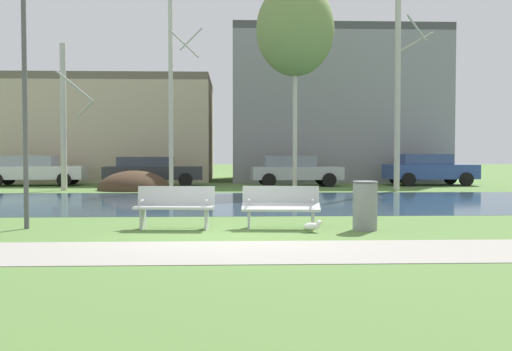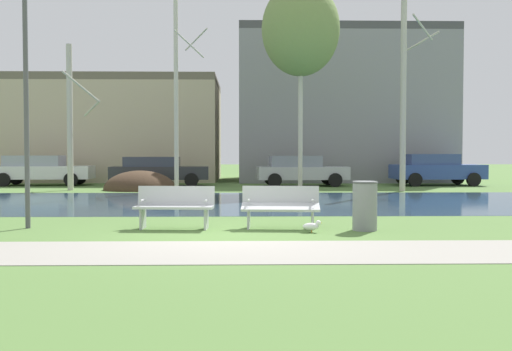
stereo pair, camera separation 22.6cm
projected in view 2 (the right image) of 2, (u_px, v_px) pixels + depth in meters
ground_plane at (234, 197)px, 21.01m from camera, size 120.00×120.00×0.00m
paved_path_strip at (222, 252)px, 9.23m from camera, size 60.00×2.18×0.01m
river_band at (233, 202)px, 18.69m from camera, size 80.00×8.63×0.01m
soil_mound at (140, 190)px, 24.89m from camera, size 3.06×2.87×1.64m
bench_left at (175, 206)px, 12.06m from camera, size 1.64×0.67×0.87m
bench_right at (281, 206)px, 12.11m from camera, size 1.64×0.67×0.87m
trash_bin at (365, 205)px, 11.81m from camera, size 0.52×0.52×0.99m
seagull at (312, 226)px, 11.47m from camera, size 0.39×0.14×0.24m
streetlamp at (25, 31)px, 12.01m from camera, size 0.32×0.32×6.21m
birch_far_left at (71, 116)px, 24.51m from camera, size 1.45×2.62×6.09m
birch_left at (177, 84)px, 23.76m from camera, size 1.39×2.45×8.50m
birch_center_left at (301, 30)px, 24.77m from camera, size 3.29×3.29×8.76m
birch_center at (404, 84)px, 23.88m from camera, size 1.53×2.55×8.48m
parked_van_nearest_white at (41, 169)px, 28.24m from camera, size 4.74×2.20×1.44m
parked_sedan_second_dark at (158, 170)px, 27.83m from camera, size 4.66×2.22×1.38m
parked_hatch_third_silver at (300, 170)px, 27.69m from camera, size 4.31×2.13×1.43m
parked_wagon_fourth_blue at (435, 169)px, 28.25m from camera, size 4.34×2.19×1.51m
building_beige_block at (105, 130)px, 33.96m from camera, size 13.10×7.59×5.74m
building_grey_warehouse at (339, 108)px, 33.82m from camera, size 11.46×7.86×8.27m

